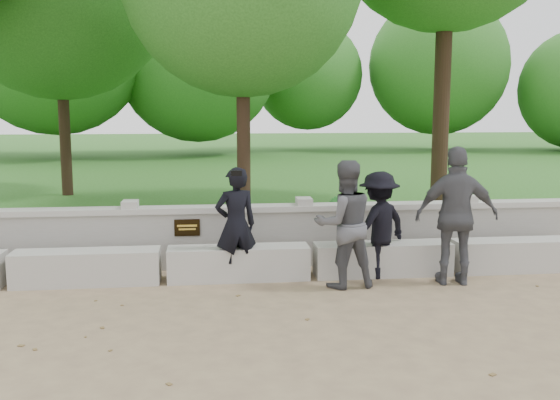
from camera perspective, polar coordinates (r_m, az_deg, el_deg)
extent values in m
plane|color=#967F5B|center=(6.75, -11.61, -11.68)|extent=(80.00, 80.00, 0.00)
cube|color=#275916|center=(20.45, -8.32, 2.19)|extent=(40.00, 22.00, 0.25)
cube|color=#AFACA5|center=(8.63, -17.25, -5.90)|extent=(1.90, 0.45, 0.45)
cube|color=#AFACA5|center=(8.49, -3.79, -5.77)|extent=(1.90, 0.45, 0.45)
cube|color=#AFACA5|center=(8.81, 9.36, -5.33)|extent=(1.90, 0.45, 0.45)
cube|color=#AFACA5|center=(9.55, 21.01, -4.72)|extent=(1.90, 0.45, 0.45)
cube|color=#A4A29B|center=(9.14, -10.32, -3.67)|extent=(12.50, 0.25, 0.82)
cube|color=#AFACA5|center=(9.06, -10.39, -0.89)|extent=(12.50, 0.35, 0.08)
cube|color=black|center=(8.95, -8.49, -2.52)|extent=(0.36, 0.02, 0.24)
imported|color=black|center=(8.27, -4.06, -2.28)|extent=(0.63, 0.49, 1.54)
cube|color=black|center=(7.87, -4.01, 2.46)|extent=(0.14, 0.05, 0.07)
imported|color=#47474C|center=(8.05, 5.92, -2.21)|extent=(0.87, 0.72, 1.65)
imported|color=black|center=(8.59, 9.01, -2.25)|extent=(1.09, 0.94, 1.46)
imported|color=#48494E|center=(8.44, 15.86, -1.42)|extent=(1.12, 0.59, 1.82)
cylinder|color=#382619|center=(15.61, -19.15, 7.43)|extent=(0.26, 0.26, 3.83)
cylinder|color=#382619|center=(10.62, -3.36, 6.55)|extent=(0.23, 0.23, 3.42)
cylinder|color=#382619|center=(13.77, 14.61, 10.20)|extent=(0.34, 0.34, 5.10)
imported|color=#297A2C|center=(10.01, 5.14, -1.58)|extent=(0.40, 0.44, 0.64)
imported|color=#297A2C|center=(10.23, 10.41, -1.58)|extent=(0.71, 0.72, 0.61)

